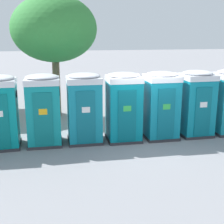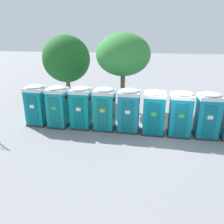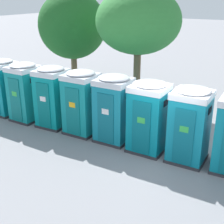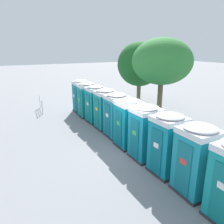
% 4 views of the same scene
% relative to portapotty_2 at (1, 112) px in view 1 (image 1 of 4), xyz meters
% --- Properties ---
extents(ground_plane, '(120.00, 120.00, 0.00)m').
position_rel_portapotty_2_xyz_m(ground_plane, '(5.05, -0.19, -1.28)').
color(ground_plane, gray).
extents(portapotty_2, '(1.20, 1.24, 2.54)m').
position_rel_portapotty_2_xyz_m(portapotty_2, '(0.00, 0.00, 0.00)').
color(portapotty_2, '#2D2D33').
rests_on(portapotty_2, ground).
extents(portapotty_3, '(1.22, 1.21, 2.54)m').
position_rel_portapotty_2_xyz_m(portapotty_3, '(1.44, 0.02, -0.00)').
color(portapotty_3, '#2D2D33').
rests_on(portapotty_3, ground).
extents(portapotty_4, '(1.24, 1.21, 2.54)m').
position_rel_portapotty_2_xyz_m(portapotty_4, '(2.88, 0.03, -0.00)').
color(portapotty_4, '#2D2D33').
rests_on(portapotty_4, ground).
extents(portapotty_5, '(1.25, 1.21, 2.54)m').
position_rel_portapotty_2_xyz_m(portapotty_5, '(4.33, -0.07, -0.00)').
color(portapotty_5, '#2D2D33').
rests_on(portapotty_5, ground).
extents(portapotty_6, '(1.21, 1.21, 2.54)m').
position_rel_portapotty_2_xyz_m(portapotty_6, '(5.77, -0.07, -0.00)').
color(portapotty_6, '#2D2D33').
rests_on(portapotty_6, ground).
extents(portapotty_7, '(1.22, 1.22, 2.54)m').
position_rel_portapotty_2_xyz_m(portapotty_7, '(7.21, -0.02, -0.00)').
color(portapotty_7, '#2D2D33').
rests_on(portapotty_7, ground).
extents(street_tree_2, '(3.87, 3.87, 5.59)m').
position_rel_portapotty_2_xyz_m(street_tree_2, '(1.99, 3.85, 2.79)').
color(street_tree_2, brown).
rests_on(street_tree_2, ground).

